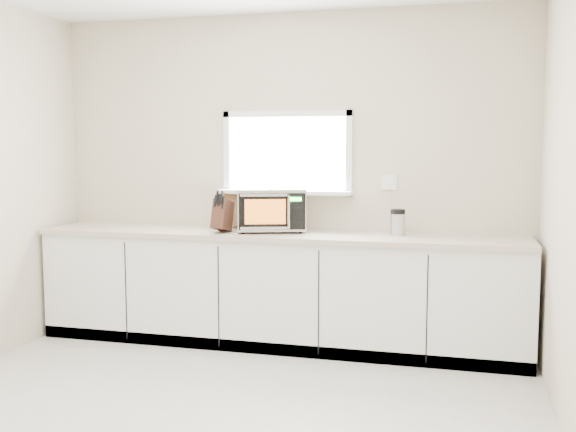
% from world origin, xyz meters
% --- Properties ---
extents(ground, '(4.00, 4.00, 0.00)m').
position_xyz_m(ground, '(0.00, 0.00, 0.00)').
color(ground, beige).
rests_on(ground, ground).
extents(back_wall, '(4.00, 0.17, 2.70)m').
position_xyz_m(back_wall, '(0.00, 2.00, 1.36)').
color(back_wall, '#C1B79A').
rests_on(back_wall, ground).
extents(cabinets, '(3.92, 0.60, 0.88)m').
position_xyz_m(cabinets, '(0.00, 1.70, 0.44)').
color(cabinets, white).
rests_on(cabinets, ground).
extents(countertop, '(3.92, 0.64, 0.04)m').
position_xyz_m(countertop, '(0.00, 1.69, 0.90)').
color(countertop, beige).
rests_on(countertop, cabinets).
extents(microwave, '(0.65, 0.57, 0.35)m').
position_xyz_m(microwave, '(-0.08, 1.77, 1.10)').
color(microwave, black).
rests_on(microwave, countertop).
extents(knife_block, '(0.13, 0.24, 0.34)m').
position_xyz_m(knife_block, '(-0.43, 1.60, 1.06)').
color(knife_block, '#412217').
rests_on(knife_block, countertop).
extents(cutting_board, '(0.31, 0.07, 0.31)m').
position_xyz_m(cutting_board, '(-0.48, 1.94, 1.07)').
color(cutting_board, olive).
rests_on(cutting_board, countertop).
extents(coffee_grinder, '(0.13, 0.13, 0.20)m').
position_xyz_m(coffee_grinder, '(0.94, 1.78, 1.02)').
color(coffee_grinder, '#B4B6BB').
rests_on(coffee_grinder, countertop).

